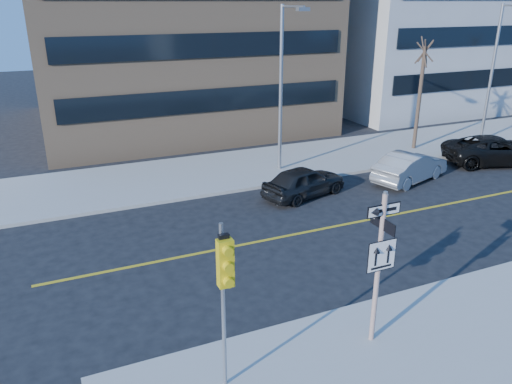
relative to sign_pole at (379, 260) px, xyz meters
name	(u,v)px	position (x,y,z in m)	size (l,w,h in m)	color
ground	(321,295)	(0.00, 2.51, -2.44)	(120.00, 120.00, 0.00)	black
far_sidewalk	(468,138)	(18.00, 14.51, -2.36)	(66.00, 6.00, 0.15)	#A9A59E
road_centerline	(502,193)	(12.00, 6.51, -2.43)	(40.00, 0.14, 0.01)	gold
sign_pole	(379,260)	(0.00, 0.00, 0.00)	(0.92, 0.92, 4.06)	silver
traffic_signal	(225,276)	(-4.00, -0.15, 0.59)	(0.32, 0.45, 4.00)	gray
parked_car_a	(304,182)	(3.44, 9.89, -1.74)	(4.10, 1.65, 1.40)	black
parked_car_b	(410,167)	(9.17, 9.61, -1.71)	(4.42, 1.54, 1.46)	gray
parked_car_c	(496,150)	(15.26, 9.97, -1.68)	(5.46, 2.52, 1.52)	black
streetlight_a	(283,79)	(4.00, 13.27, 2.32)	(0.55, 2.25, 8.00)	gray
streetlight_b	(496,65)	(18.00, 13.27, 2.32)	(0.55, 2.25, 8.00)	gray
street_tree_west	(425,54)	(13.00, 13.81, 3.09)	(1.80, 1.80, 6.35)	#332A1E
building_grey_mid	(426,11)	(24.00, 26.51, 5.06)	(20.00, 16.00, 15.00)	#A2A5A7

